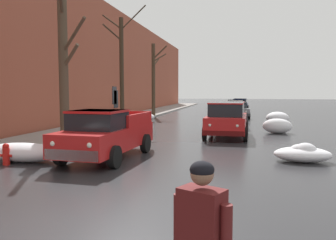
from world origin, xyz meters
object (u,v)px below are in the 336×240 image
object	(u,v)px
suv_red_parked_kerbside_close	(227,118)
sedan_darkblue_at_far_intersection	(240,104)
sedan_grey_parked_far_down_block	(237,109)
pickup_truck_red_approaching_near_lane	(106,134)
sedan_white_queued_behind_truck	(235,106)
pedestrian_with_coffee	(202,237)
fire_hydrant	(6,154)
bare_tree_second_along_sidewalk	(64,68)
bare_tree_far_down_block	(154,78)
bare_tree_mid_block	(121,68)
sedan_black_parked_kerbside_mid	(230,115)

from	to	relation	value
suv_red_parked_kerbside_close	sedan_darkblue_at_far_intersection	size ratio (longest dim) A/B	1.11
suv_red_parked_kerbside_close	sedan_grey_parked_far_down_block	bearing A→B (deg)	88.53
pickup_truck_red_approaching_near_lane	sedan_darkblue_at_far_intersection	size ratio (longest dim) A/B	1.21
sedan_white_queued_behind_truck	sedan_grey_parked_far_down_block	bearing A→B (deg)	-86.95
pedestrian_with_coffee	fire_hydrant	bearing A→B (deg)	136.54
bare_tree_second_along_sidewalk	suv_red_parked_kerbside_close	distance (m)	8.45
pickup_truck_red_approaching_near_lane	suv_red_parked_kerbside_close	bearing A→B (deg)	59.97
fire_hydrant	sedan_grey_parked_far_down_block	bearing A→B (deg)	72.12
bare_tree_second_along_sidewalk	bare_tree_far_down_block	xyz separation A→B (m)	(-0.02, 16.94, 0.07)
bare_tree_mid_block	fire_hydrant	size ratio (longest dim) A/B	11.49
bare_tree_second_along_sidewalk	pedestrian_with_coffee	distance (m)	14.21
pedestrian_with_coffee	fire_hydrant	xyz separation A→B (m)	(-7.12, 6.74, -0.68)
suv_red_parked_kerbside_close	bare_tree_far_down_block	bearing A→B (deg)	118.51
pickup_truck_red_approaching_near_lane	sedan_black_parked_kerbside_mid	distance (m)	13.00
sedan_grey_parked_far_down_block	sedan_white_queued_behind_truck	distance (m)	6.13
bare_tree_far_down_block	pedestrian_with_coffee	world-z (taller)	bare_tree_far_down_block
sedan_black_parked_kerbside_mid	bare_tree_second_along_sidewalk	bearing A→B (deg)	-128.79
bare_tree_mid_block	sedan_grey_parked_far_down_block	xyz separation A→B (m)	(7.71, 8.86, -3.19)
bare_tree_far_down_block	bare_tree_mid_block	bearing A→B (deg)	-90.39
sedan_black_parked_kerbside_mid	sedan_grey_parked_far_down_block	size ratio (longest dim) A/B	0.99
sedan_white_queued_behind_truck	sedan_black_parked_kerbside_mid	bearing A→B (deg)	-90.11
bare_tree_second_along_sidewalk	suv_red_parked_kerbside_close	bearing A→B (deg)	25.66
bare_tree_far_down_block	sedan_darkblue_at_far_intersection	distance (m)	14.94
bare_tree_far_down_block	sedan_darkblue_at_far_intersection	world-z (taller)	bare_tree_far_down_block
pickup_truck_red_approaching_near_lane	sedan_grey_parked_far_down_block	size ratio (longest dim) A/B	1.12
sedan_grey_parked_far_down_block	pedestrian_with_coffee	distance (m)	28.68
suv_red_parked_kerbside_close	pedestrian_with_coffee	xyz separation A→B (m)	(0.38, -15.21, 0.05)
bare_tree_far_down_block	sedan_black_parked_kerbside_mid	xyz separation A→B (m)	(7.29, -7.89, -2.79)
fire_hydrant	bare_tree_mid_block	bearing A→B (deg)	92.74
sedan_white_queued_behind_truck	pickup_truck_red_approaching_near_lane	bearing A→B (deg)	-98.54
pedestrian_with_coffee	sedan_white_queued_behind_truck	bearing A→B (deg)	90.60
bare_tree_second_along_sidewalk	pedestrian_with_coffee	size ratio (longest dim) A/B	3.93
pedestrian_with_coffee	sedan_darkblue_at_far_intersection	bearing A→B (deg)	89.78
suv_red_parked_kerbside_close	sedan_darkblue_at_far_intersection	distance (m)	25.85
pedestrian_with_coffee	suv_red_parked_kerbside_close	bearing A→B (deg)	91.44
pedestrian_with_coffee	sedan_black_parked_kerbside_mid	bearing A→B (deg)	91.07
sedan_white_queued_behind_truck	fire_hydrant	size ratio (longest dim) A/B	5.61
pickup_truck_red_approaching_near_lane	fire_hydrant	size ratio (longest dim) A/B	7.13
pickup_truck_red_approaching_near_lane	pedestrian_with_coffee	xyz separation A→B (m)	(4.33, -8.38, 0.16)
suv_red_parked_kerbside_close	bare_tree_mid_block	bearing A→B (deg)	147.95
sedan_darkblue_at_far_intersection	fire_hydrant	world-z (taller)	sedan_darkblue_at_far_intersection
pickup_truck_red_approaching_near_lane	sedan_black_parked_kerbside_mid	bearing A→B (deg)	72.34
bare_tree_mid_block	sedan_white_queued_behind_truck	xyz separation A→B (m)	(7.38, 14.98, -3.19)
bare_tree_mid_block	bare_tree_far_down_block	size ratio (longest dim) A/B	1.21
bare_tree_second_along_sidewalk	sedan_grey_parked_far_down_block	size ratio (longest dim) A/B	1.53
sedan_white_queued_behind_truck	sedan_darkblue_at_far_intersection	bearing A→B (deg)	85.23
bare_tree_second_along_sidewalk	pedestrian_with_coffee	world-z (taller)	bare_tree_second_along_sidewalk
bare_tree_second_along_sidewalk	pedestrian_with_coffee	xyz separation A→B (m)	(7.66, -11.72, -2.43)
sedan_black_parked_kerbside_mid	sedan_white_queued_behind_truck	size ratio (longest dim) A/B	1.13
sedan_black_parked_kerbside_mid	bare_tree_mid_block	bearing A→B (deg)	-172.68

